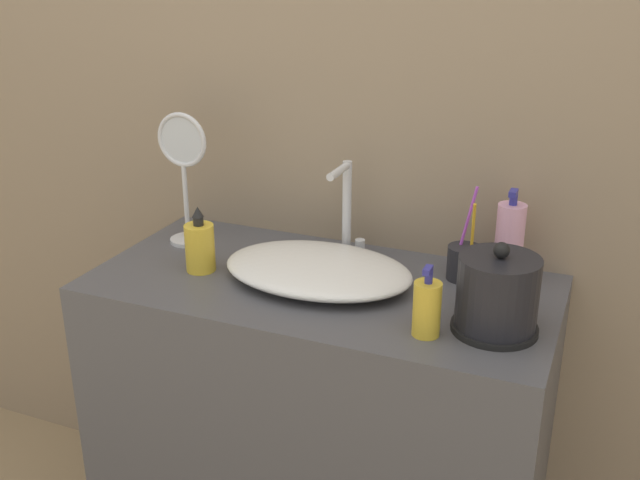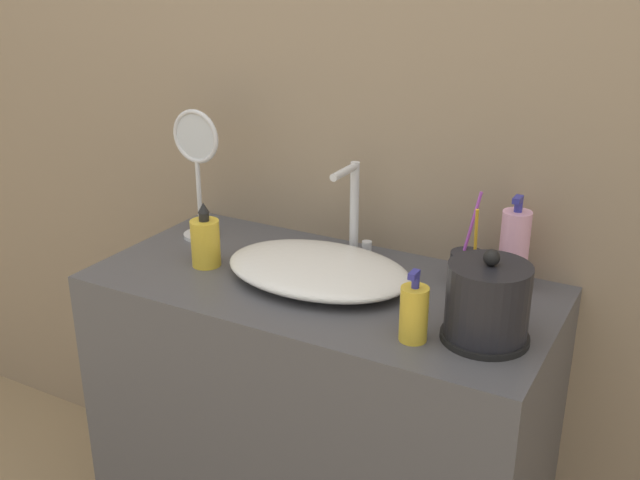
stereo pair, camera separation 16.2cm
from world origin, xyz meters
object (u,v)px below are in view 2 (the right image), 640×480
Objects in this scene: mouthwash_bottle at (205,241)px; vanity_mirror at (197,164)px; electric_kettle at (487,306)px; shampoo_bottle at (414,313)px; faucet at (354,207)px; lotion_bottle at (514,249)px; toothbrush_cup at (467,268)px.

vanity_mirror reaches higher than mouthwash_bottle.
electric_kettle is 1.27× the size of shampoo_bottle.
vanity_mirror is (-0.12, 0.14, 0.13)m from mouthwash_bottle.
faucet is 0.38m from lotion_bottle.
faucet is 1.09× the size of lotion_bottle.
faucet is at bearing 132.06° from shampoo_bottle.
vanity_mirror reaches higher than electric_kettle.
toothbrush_cup is 0.28m from shampoo_bottle.
shampoo_bottle is at bearing -106.84° from lotion_bottle.
mouthwash_bottle is 0.23m from vanity_mirror.
shampoo_bottle is 0.57m from mouthwash_bottle.
shampoo_bottle is 0.94× the size of mouthwash_bottle.
vanity_mirror is at bearing -169.66° from faucet.
lotion_bottle is at bearing 6.13° from vanity_mirror.
shampoo_bottle is at bearing -47.94° from faucet.
mouthwash_bottle is at bearing 170.00° from shampoo_bottle.
toothbrush_cup is 0.60m from mouthwash_bottle.
electric_kettle is 0.87× the size of toothbrush_cup.
faucet is 0.42m from shampoo_bottle.
lotion_bottle is 0.69m from mouthwash_bottle.
toothbrush_cup is 1.01× the size of lotion_bottle.
electric_kettle is at bearing -85.26° from lotion_bottle.
faucet is at bearing 148.58° from electric_kettle.
electric_kettle reaches higher than mouthwash_bottle.
mouthwash_bottle is (-0.57, -0.19, 0.02)m from toothbrush_cup.
lotion_bottle is at bearing 18.87° from mouthwash_bottle.
mouthwash_bottle is (-0.65, -0.22, -0.03)m from lotion_bottle.
mouthwash_bottle is (-0.56, 0.10, 0.00)m from shampoo_bottle.
shampoo_bottle is (0.28, -0.31, -0.07)m from faucet.
shampoo_bottle is at bearing -19.38° from vanity_mirror.
faucet is 1.59× the size of shampoo_bottle.
toothbrush_cup is at bearing 116.68° from electric_kettle.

